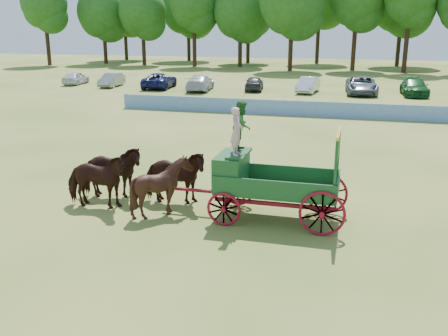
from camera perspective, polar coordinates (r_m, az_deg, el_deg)
ground at (r=17.61m, az=4.27°, el=-4.11°), size 160.00×160.00×0.00m
horse_lead_left at (r=17.43m, az=-14.44°, el=-1.44°), size 2.37×1.24×1.94m
horse_lead_right at (r=18.35m, az=-12.78°, el=-0.45°), size 2.47×1.55×1.94m
horse_wheel_left at (r=16.41m, az=-7.10°, el=-2.13°), size 1.84×1.66×1.94m
horse_wheel_right at (r=17.38m, az=-5.75°, el=-1.05°), size 2.40×1.31×1.94m
farm_dray at (r=15.92m, az=3.53°, el=-0.07°), size 6.00×2.00×3.75m
sponsor_banner at (r=34.93m, az=8.34°, el=6.76°), size 26.00×0.08×1.05m
parked_cars at (r=48.16m, az=3.06°, el=9.67°), size 35.92×7.08×1.60m
treeline at (r=78.03m, az=8.54°, el=18.35°), size 88.77×24.61×15.72m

